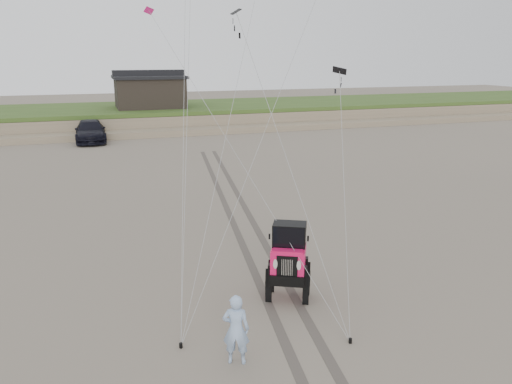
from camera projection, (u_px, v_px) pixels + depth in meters
ground at (260, 330)px, 12.07m from camera, size 160.00×160.00×0.00m
dune_ridge at (129, 117)px, 46.13m from camera, size 160.00×14.25×1.73m
cabin at (150, 91)px, 45.64m from camera, size 6.40×5.40×3.35m
truck_c at (90, 131)px, 37.98m from camera, size 2.21×5.44×1.58m
jeep at (288, 270)px, 13.41m from camera, size 3.81×4.93×1.69m
man at (236, 329)px, 10.59m from camera, size 0.68×0.57×1.60m
stake_main at (181, 345)px, 11.32m from camera, size 0.08×0.08×0.12m
stake_aux at (350, 341)px, 11.50m from camera, size 0.08×0.08×0.12m
tire_tracks at (242, 221)px, 19.99m from camera, size 5.22×29.74×0.01m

